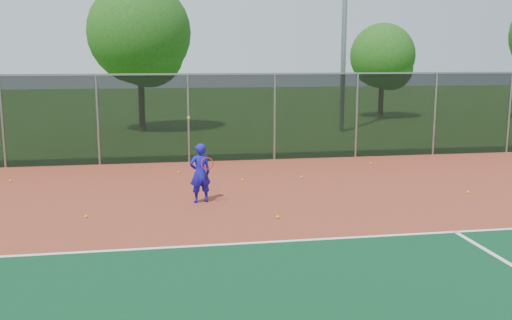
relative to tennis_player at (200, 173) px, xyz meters
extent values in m
plane|color=#2B5919|center=(3.01, -6.37, -0.77)|extent=(120.00, 120.00, 0.00)
cube|color=#973B26|center=(3.01, -4.37, -0.76)|extent=(30.00, 20.00, 0.02)
cube|color=white|center=(5.01, -3.37, -0.74)|extent=(22.00, 0.10, 0.00)
cube|color=black|center=(3.01, 5.63, 0.75)|extent=(30.00, 0.04, 3.00)
cube|color=gray|center=(3.01, 5.63, 2.25)|extent=(30.00, 0.06, 0.06)
imported|color=#1812B1|center=(0.00, 0.00, 0.00)|extent=(0.61, 0.48, 1.49)
cylinder|color=black|center=(0.15, -0.25, -0.01)|extent=(0.03, 0.15, 0.27)
torus|color=#A51414|center=(0.15, -0.35, 0.29)|extent=(0.30, 0.13, 0.29)
sphere|color=#CBCF18|center=(-0.25, 0.10, 1.36)|extent=(0.07, 0.07, 0.07)
sphere|color=#CBCF18|center=(-0.42, 3.69, -0.71)|extent=(0.07, 0.07, 0.07)
sphere|color=#CBCF18|center=(1.60, -1.76, -0.71)|extent=(0.07, 0.07, 0.07)
sphere|color=#CBCF18|center=(-5.28, 3.25, -0.71)|extent=(0.07, 0.07, 0.07)
sphere|color=#CBCF18|center=(7.08, -0.26, -0.71)|extent=(0.07, 0.07, 0.07)
sphere|color=#CBCF18|center=(-2.65, -0.99, -0.71)|extent=(0.07, 0.07, 0.07)
sphere|color=#CBCF18|center=(1.38, 2.25, -0.71)|extent=(0.07, 0.07, 0.07)
sphere|color=#CBCF18|center=(6.03, 4.11, -0.71)|extent=(0.07, 0.07, 0.07)
sphere|color=#CBCF18|center=(3.18, 2.37, -0.71)|extent=(0.07, 0.07, 0.07)
cylinder|color=gray|center=(7.74, 12.56, 4.68)|extent=(0.24, 0.24, 10.90)
cylinder|color=#3A2A15|center=(-1.79, 14.31, 0.61)|extent=(0.30, 0.30, 2.75)
sphere|color=#1B4B14|center=(-1.79, 14.31, 3.97)|extent=(4.89, 4.89, 4.89)
sphere|color=#1B4B14|center=(-1.39, 14.01, 3.05)|extent=(3.36, 3.36, 3.36)
cylinder|color=#3A2A15|center=(11.98, 18.20, 0.29)|extent=(0.30, 0.30, 2.12)
sphere|color=#1B4B14|center=(11.98, 18.20, 2.88)|extent=(3.77, 3.77, 3.77)
sphere|color=#1B4B14|center=(12.38, 17.90, 2.18)|extent=(2.59, 2.59, 2.59)
camera|label=1|loc=(-0.94, -13.84, 2.83)|focal=40.00mm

